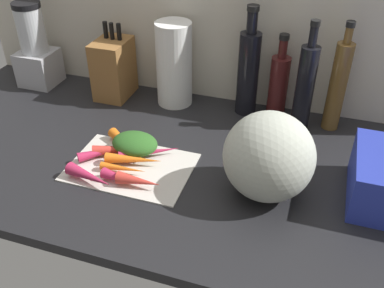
# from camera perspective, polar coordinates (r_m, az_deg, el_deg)

# --- Properties ---
(ground_plane) EXTENTS (1.70, 0.80, 0.03)m
(ground_plane) POSITION_cam_1_polar(r_m,az_deg,el_deg) (1.25, -2.54, -2.01)
(ground_plane) COLOR black
(wall_back) EXTENTS (1.70, 0.03, 0.60)m
(wall_back) POSITION_cam_1_polar(r_m,az_deg,el_deg) (1.43, 2.73, 17.18)
(wall_back) COLOR beige
(wall_back) RESTS_ON ground_plane
(cutting_board) EXTENTS (0.33, 0.23, 0.01)m
(cutting_board) POSITION_cam_1_polar(r_m,az_deg,el_deg) (1.20, -8.06, -2.95)
(cutting_board) COLOR beige
(cutting_board) RESTS_ON ground_plane
(carrot_0) EXTENTS (0.14, 0.06, 0.04)m
(carrot_0) POSITION_cam_1_polar(r_m,az_deg,el_deg) (1.15, -13.37, -4.17)
(carrot_0) COLOR #B2264C
(carrot_0) RESTS_ON cutting_board
(carrot_1) EXTENTS (0.11, 0.04, 0.03)m
(carrot_1) POSITION_cam_1_polar(r_m,az_deg,el_deg) (1.13, -9.40, -4.47)
(carrot_1) COLOR #B2264C
(carrot_1) RESTS_ON cutting_board
(carrot_2) EXTENTS (0.16, 0.06, 0.03)m
(carrot_2) POSITION_cam_1_polar(r_m,az_deg,el_deg) (1.19, -7.69, -2.03)
(carrot_2) COLOR orange
(carrot_2) RESTS_ON cutting_board
(carrot_3) EXTENTS (0.12, 0.04, 0.03)m
(carrot_3) POSITION_cam_1_polar(r_m,az_deg,el_deg) (1.12, -7.06, -4.86)
(carrot_3) COLOR red
(carrot_3) RESTS_ON cutting_board
(carrot_4) EXTENTS (0.16, 0.13, 0.03)m
(carrot_4) POSITION_cam_1_polar(r_m,az_deg,el_deg) (1.25, -8.52, -0.21)
(carrot_4) COLOR orange
(carrot_4) RESTS_ON cutting_board
(carrot_5) EXTENTS (0.12, 0.11, 0.03)m
(carrot_5) POSITION_cam_1_polar(r_m,az_deg,el_deg) (1.24, -11.69, -1.04)
(carrot_5) COLOR #B2264C
(carrot_5) RESTS_ON cutting_board
(carrot_6) EXTENTS (0.17, 0.10, 0.03)m
(carrot_6) POSITION_cam_1_polar(r_m,az_deg,el_deg) (1.24, -9.01, -0.69)
(carrot_6) COLOR red
(carrot_6) RESTS_ON cutting_board
(carrot_7) EXTENTS (0.13, 0.03, 0.02)m
(carrot_7) POSITION_cam_1_polar(r_m,az_deg,el_deg) (1.17, -9.06, -3.20)
(carrot_7) COLOR orange
(carrot_7) RESTS_ON cutting_board
(carrot_8) EXTENTS (0.16, 0.11, 0.03)m
(carrot_8) POSITION_cam_1_polar(r_m,az_deg,el_deg) (1.22, -5.65, -1.08)
(carrot_8) COLOR #B2264C
(carrot_8) RESTS_ON cutting_board
(carrot_greens_pile) EXTENTS (0.13, 0.10, 0.06)m
(carrot_greens_pile) POSITION_cam_1_polar(r_m,az_deg,el_deg) (1.23, -7.54, 0.06)
(carrot_greens_pile) COLOR #2D6023
(carrot_greens_pile) RESTS_ON cutting_board
(winter_squash) EXTENTS (0.22, 0.21, 0.23)m
(winter_squash) POSITION_cam_1_polar(r_m,az_deg,el_deg) (1.05, 10.06, -1.69)
(winter_squash) COLOR #B2B7A8
(winter_squash) RESTS_ON ground_plane
(knife_block) EXTENTS (0.11, 0.14, 0.26)m
(knife_block) POSITION_cam_1_polar(r_m,az_deg,el_deg) (1.53, -10.28, 9.78)
(knife_block) COLOR olive
(knife_block) RESTS_ON ground_plane
(blender_appliance) EXTENTS (0.13, 0.13, 0.30)m
(blender_appliance) POSITION_cam_1_polar(r_m,az_deg,el_deg) (1.67, -19.90, 11.53)
(blender_appliance) COLOR #B2B2B7
(blender_appliance) RESTS_ON ground_plane
(paper_towel_roll) EXTENTS (0.12, 0.12, 0.28)m
(paper_towel_roll) POSITION_cam_1_polar(r_m,az_deg,el_deg) (1.44, -2.37, 10.43)
(paper_towel_roll) COLOR white
(paper_towel_roll) RESTS_ON ground_plane
(bottle_0) EXTENTS (0.07, 0.07, 0.35)m
(bottle_0) POSITION_cam_1_polar(r_m,az_deg,el_deg) (1.39, 7.42, 9.54)
(bottle_0) COLOR black
(bottle_0) RESTS_ON ground_plane
(bottle_1) EXTENTS (0.06, 0.06, 0.27)m
(bottle_1) POSITION_cam_1_polar(r_m,az_deg,el_deg) (1.41, 11.32, 7.76)
(bottle_1) COLOR #471919
(bottle_1) RESTS_ON ground_plane
(bottle_2) EXTENTS (0.06, 0.06, 0.34)m
(bottle_2) POSITION_cam_1_polar(r_m,az_deg,el_deg) (1.34, 14.66, 7.36)
(bottle_2) COLOR black
(bottle_2) RESTS_ON ground_plane
(bottle_3) EXTENTS (0.05, 0.05, 0.34)m
(bottle_3) POSITION_cam_1_polar(r_m,az_deg,el_deg) (1.36, 18.65, 7.33)
(bottle_3) COLOR brown
(bottle_3) RESTS_ON ground_plane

